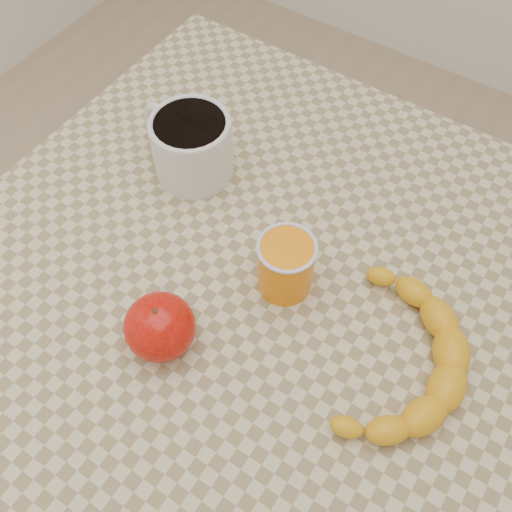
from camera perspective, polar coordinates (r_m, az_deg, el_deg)
The scene contains 6 objects.
ground at distance 1.45m, azimuth 0.00°, elevation -16.92°, with size 3.00×3.00×0.00m, color tan.
table at distance 0.83m, azimuth 0.00°, elevation -3.99°, with size 0.80×0.80×0.75m.
coffee_mug at distance 0.83m, azimuth -6.57°, elevation 11.11°, with size 0.17×0.13×0.10m.
orange_juice_glass at distance 0.71m, azimuth 2.99°, elevation -0.91°, with size 0.07×0.07×0.09m.
apple at distance 0.68m, azimuth -9.59°, elevation -6.98°, with size 0.10×0.10×0.08m.
banana at distance 0.69m, azimuth 14.15°, elevation -9.95°, with size 0.21×0.29×0.04m, color #F7AE16, non-canonical shape.
Camera 1 is at (0.22, -0.34, 1.39)m, focal length 40.00 mm.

